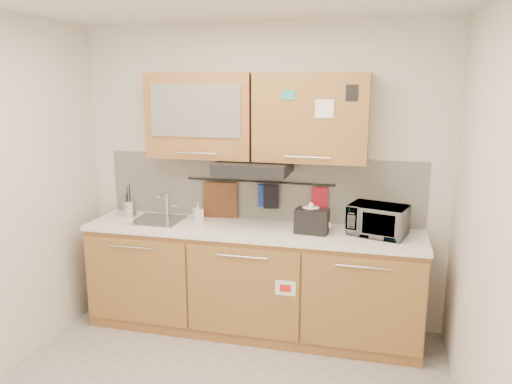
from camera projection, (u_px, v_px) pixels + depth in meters
The scene contains 18 objects.
wall_back at pixel (260, 176), 4.36m from camera, with size 3.20×3.20×0.00m, color silver.
wall_right at pixel (495, 243), 2.56m from camera, with size 3.00×3.00×0.00m, color silver.
base_cabinet at pixel (252, 285), 4.27m from camera, with size 2.80×0.64×0.88m.
countertop at pixel (252, 230), 4.16m from camera, with size 2.82×0.62×0.04m, color white.
backsplash at pixel (260, 188), 4.37m from camera, with size 2.80×0.02×0.56m, color silver.
upper_cabinets at pixel (255, 116), 4.08m from camera, with size 1.82×0.37×0.70m.
range_hood at pixel (253, 167), 4.10m from camera, with size 0.60×0.46×0.10m, color black.
sink at pixel (159, 220), 4.37m from camera, with size 0.42×0.40×0.26m.
utensil_rail at pixel (259, 182), 4.32m from camera, with size 0.02×0.02×1.30m, color black.
utensil_crock at pixel (130, 208), 4.47m from camera, with size 0.15×0.15×0.30m.
kettle at pixel (311, 220), 4.03m from camera, with size 0.18×0.17×0.24m.
toaster at pixel (312, 221), 3.99m from camera, with size 0.27×0.18×0.20m.
microwave at pixel (378, 220), 3.93m from camera, with size 0.44×0.30×0.24m, color #999999.
soap_bottle at pixel (198, 212), 4.32m from camera, with size 0.08×0.08×0.17m, color #999999.
cutting_board at pixel (220, 203), 4.44m from camera, with size 0.31×0.02×0.38m, color brown.
oven_mitt at pixel (265, 196), 4.32m from camera, with size 0.12×0.03×0.19m, color navy.
dark_pouch at pixel (271, 197), 4.31m from camera, with size 0.13×0.04×0.21m, color black.
pot_holder at pixel (320, 197), 4.21m from camera, with size 0.14×0.02×0.17m, color #AA1626.
Camera 1 is at (1.00, -2.67, 2.11)m, focal length 35.00 mm.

